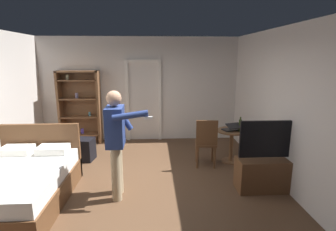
{
  "coord_description": "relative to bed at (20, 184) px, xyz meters",
  "views": [
    {
      "loc": [
        0.35,
        -4.06,
        2.19
      ],
      "look_at": [
        0.59,
        0.22,
        1.22
      ],
      "focal_mm": 27.84,
      "sensor_mm": 36.0,
      "label": 1
    }
  ],
  "objects": [
    {
      "name": "laptop",
      "position": [
        3.65,
        1.34,
        0.45
      ],
      "size": [
        0.41,
        0.41,
        0.16
      ],
      "color": "black",
      "rests_on": "side_table"
    },
    {
      "name": "ground_plane",
      "position": [
        1.69,
        0.3,
        -0.3
      ],
      "size": [
        6.06,
        6.06,
        0.0
      ],
      "primitive_type": "plane",
      "color": "brown"
    },
    {
      "name": "wall_right",
      "position": [
        4.3,
        0.3,
        1.04
      ],
      "size": [
        0.12,
        5.75,
        2.7
      ],
      "primitive_type": "cube",
      "color": "silver",
      "rests_on": "ground_plane"
    },
    {
      "name": "bookshelf",
      "position": [
        0.17,
        2.89,
        0.7
      ],
      "size": [
        1.03,
        0.32,
        1.86
      ],
      "color": "brown",
      "rests_on": "ground_plane"
    },
    {
      "name": "wooden_chair",
      "position": [
        3.09,
        1.17,
        0.24
      ],
      "size": [
        0.46,
        0.46,
        0.99
      ],
      "color": "brown",
      "rests_on": "ground_plane"
    },
    {
      "name": "doorway_frame",
      "position": [
        1.78,
        3.04,
        0.92
      ],
      "size": [
        0.93,
        0.08,
        2.13
      ],
      "color": "white",
      "rests_on": "ground_plane"
    },
    {
      "name": "tv_flatscreen",
      "position": [
        3.94,
        0.17,
        0.05
      ],
      "size": [
        1.05,
        0.4,
        1.2
      ],
      "color": "brown",
      "rests_on": "ground_plane"
    },
    {
      "name": "bottle_on_table",
      "position": [
        3.81,
        1.3,
        0.52
      ],
      "size": [
        0.06,
        0.06,
        0.3
      ],
      "color": "#364C1F",
      "rests_on": "side_table"
    },
    {
      "name": "person_blue_shirt",
      "position": [
        1.47,
        0.1,
        0.69
      ],
      "size": [
        0.7,
        0.57,
        1.71
      ],
      "color": "tan",
      "rests_on": "ground_plane"
    },
    {
      "name": "side_table",
      "position": [
        3.67,
        1.38,
        0.17
      ],
      "size": [
        0.62,
        0.62,
        0.7
      ],
      "color": "brown",
      "rests_on": "ground_plane"
    },
    {
      "name": "suitcase_dark",
      "position": [
        0.44,
        1.68,
        -0.07
      ],
      "size": [
        0.65,
        0.45,
        0.48
      ],
      "primitive_type": "cube",
      "rotation": [
        0.0,
        0.0,
        -0.17
      ],
      "color": "black",
      "rests_on": "ground_plane"
    },
    {
      "name": "suitcase_small",
      "position": [
        0.32,
        2.0,
        -0.13
      ],
      "size": [
        0.68,
        0.46,
        0.35
      ],
      "primitive_type": "cube",
      "rotation": [
        0.0,
        0.0,
        -0.18
      ],
      "color": "black",
      "rests_on": "ground_plane"
    },
    {
      "name": "wall_back",
      "position": [
        1.69,
        3.12,
        1.04
      ],
      "size": [
        5.33,
        0.12,
        2.7
      ],
      "primitive_type": "cube",
      "color": "silver",
      "rests_on": "ground_plane"
    },
    {
      "name": "bed",
      "position": [
        0.0,
        0.0,
        0.0
      ],
      "size": [
        1.37,
        1.95,
        1.02
      ],
      "color": "brown",
      "rests_on": "ground_plane"
    }
  ]
}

